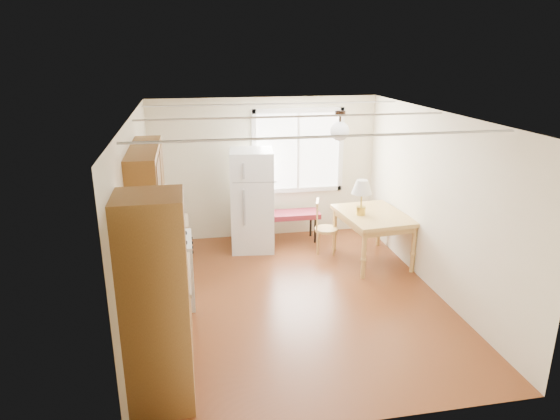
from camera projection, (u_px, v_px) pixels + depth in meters
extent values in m
cube|color=#522411|center=(294.00, 297.00, 6.92)|extent=(4.60, 5.60, 0.12)
cube|color=white|center=(296.00, 115.00, 6.15)|extent=(4.60, 5.60, 0.12)
cube|color=beige|center=(265.00, 169.00, 8.87)|extent=(4.60, 0.10, 2.50)
cube|color=beige|center=(358.00, 302.00, 4.20)|extent=(4.60, 0.10, 2.50)
cube|color=beige|center=(137.00, 221.00, 6.18)|extent=(0.10, 5.60, 2.50)
cube|color=beige|center=(436.00, 203.00, 6.89)|extent=(0.10, 5.60, 2.50)
cube|color=brown|center=(156.00, 305.00, 4.56)|extent=(0.60, 0.60, 2.10)
cube|color=brown|center=(164.00, 311.00, 5.69)|extent=(0.60, 1.10, 0.86)
cube|color=tan|center=(163.00, 275.00, 5.55)|extent=(0.62, 1.14, 0.04)
cube|color=silver|center=(169.00, 271.00, 6.67)|extent=(0.65, 0.76, 0.90)
cube|color=brown|center=(168.00, 251.00, 7.37)|extent=(0.60, 0.60, 0.86)
cube|color=brown|center=(146.00, 176.00, 5.88)|extent=(0.33, 1.60, 0.70)
cube|color=white|center=(298.00, 151.00, 8.87)|extent=(1.50, 0.02, 1.35)
cylinder|color=black|center=(340.00, 113.00, 6.66)|extent=(0.14, 0.14, 0.06)
cylinder|color=black|center=(340.00, 121.00, 6.69)|extent=(0.03, 0.03, 0.16)
sphere|color=white|center=(340.00, 131.00, 6.73)|extent=(0.26, 0.26, 0.26)
cube|color=silver|center=(252.00, 200.00, 8.37)|extent=(0.78, 0.78, 1.71)
cube|color=gray|center=(255.00, 182.00, 7.92)|extent=(0.71, 0.02, 0.02)
cube|color=gray|center=(244.00, 197.00, 7.94)|extent=(0.03, 0.03, 1.03)
cube|color=maroon|center=(286.00, 215.00, 8.78)|extent=(1.17, 0.44, 0.09)
cylinder|color=black|center=(260.00, 234.00, 8.62)|extent=(0.04, 0.04, 0.45)
cylinder|color=black|center=(315.00, 231.00, 8.80)|extent=(0.04, 0.04, 0.45)
cylinder|color=black|center=(258.00, 228.00, 8.93)|extent=(0.04, 0.04, 0.45)
cylinder|color=black|center=(311.00, 224.00, 9.10)|extent=(0.04, 0.04, 0.45)
cube|color=#B78D46|center=(373.00, 215.00, 7.88)|extent=(1.08, 1.37, 0.06)
cube|color=#B78D46|center=(373.00, 220.00, 7.91)|extent=(0.97, 1.26, 0.10)
cylinder|color=#B78D46|center=(364.00, 255.00, 7.38)|extent=(0.07, 0.07, 0.74)
cylinder|color=#B78D46|center=(413.00, 249.00, 7.59)|extent=(0.07, 0.07, 0.74)
cylinder|color=#B78D46|center=(335.00, 229.00, 8.42)|extent=(0.07, 0.07, 0.74)
cylinder|color=#B78D46|center=(379.00, 225.00, 8.64)|extent=(0.07, 0.07, 0.74)
cylinder|color=#B78D46|center=(326.00, 229.00, 8.34)|extent=(0.39, 0.39, 0.05)
cylinder|color=#B78D46|center=(318.00, 243.00, 8.29)|extent=(0.04, 0.04, 0.40)
cylinder|color=#B78D46|center=(334.00, 244.00, 8.27)|extent=(0.04, 0.04, 0.40)
cylinder|color=#B78D46|center=(318.00, 237.00, 8.55)|extent=(0.04, 0.04, 0.40)
cylinder|color=#B78D46|center=(334.00, 238.00, 8.52)|extent=(0.04, 0.04, 0.40)
cylinder|color=gold|center=(361.00, 211.00, 7.80)|extent=(0.15, 0.15, 0.13)
cylinder|color=gold|center=(361.00, 200.00, 7.75)|extent=(0.03, 0.03, 0.21)
cone|color=silver|center=(362.00, 187.00, 7.68)|extent=(0.32, 0.32, 0.21)
cube|color=black|center=(159.00, 273.00, 5.45)|extent=(0.24, 0.27, 0.08)
cube|color=black|center=(157.00, 261.00, 5.31)|extent=(0.20, 0.10, 0.29)
cylinder|color=black|center=(159.00, 263.00, 5.47)|extent=(0.15, 0.15, 0.12)
cylinder|color=red|center=(154.00, 272.00, 5.38)|extent=(0.12, 0.12, 0.18)
sphere|color=red|center=(153.00, 262.00, 5.35)|extent=(0.06, 0.06, 0.06)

